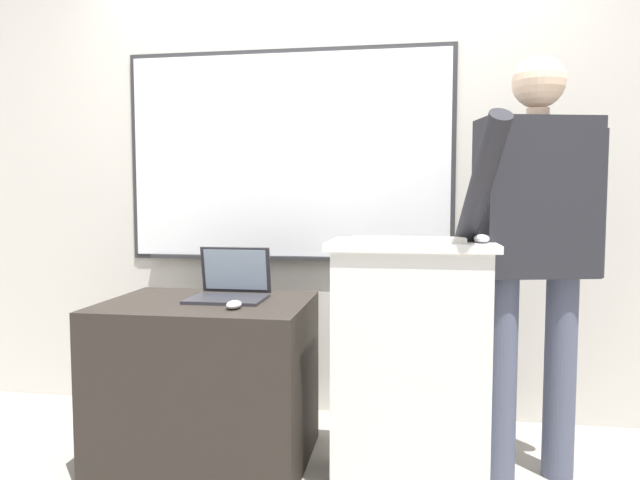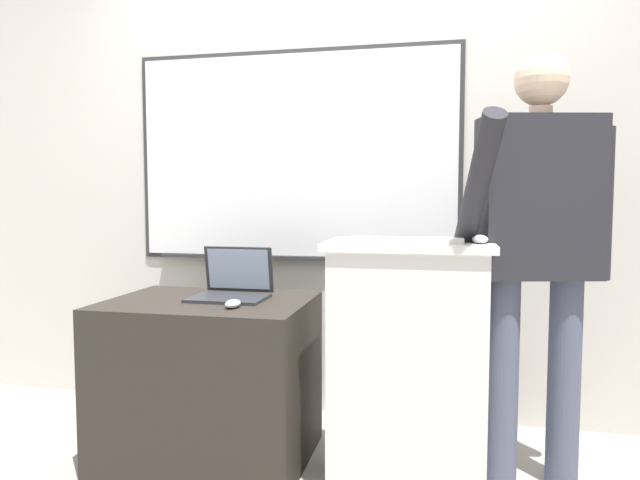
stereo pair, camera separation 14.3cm
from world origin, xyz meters
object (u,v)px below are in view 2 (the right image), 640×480
object	(u,v)px
person_presenter	(537,236)
wireless_keyboard	(405,240)
computer_mouse_by_laptop	(233,304)
laptop	(233,284)
computer_mouse_by_keyboard	(480,239)
lectern_podium	(408,365)
side_desk	(210,379)

from	to	relation	value
person_presenter	wireless_keyboard	distance (m)	0.55
wireless_keyboard	computer_mouse_by_laptop	distance (m)	0.76
laptop	computer_mouse_by_keyboard	world-z (taller)	computer_mouse_by_keyboard
computer_mouse_by_keyboard	lectern_podium	bearing A→B (deg)	170.59
lectern_podium	computer_mouse_by_laptop	xyz separation A→B (m)	(-0.72, -0.08, 0.24)
computer_mouse_by_laptop	side_desk	bearing A→B (deg)	139.03
computer_mouse_by_keyboard	side_desk	bearing A→B (deg)	174.51
wireless_keyboard	side_desk	bearing A→B (deg)	172.36
side_desk	person_presenter	xyz separation A→B (m)	(1.40, 0.06, 0.67)
computer_mouse_by_laptop	person_presenter	bearing A→B (deg)	9.67
laptop	computer_mouse_by_keyboard	bearing A→B (deg)	-10.48
lectern_podium	computer_mouse_by_keyboard	xyz separation A→B (m)	(0.27, -0.05, 0.52)
computer_mouse_by_keyboard	person_presenter	bearing A→B (deg)	36.17
lectern_podium	side_desk	xyz separation A→B (m)	(-0.89, 0.07, -0.14)
person_presenter	computer_mouse_by_keyboard	world-z (taller)	person_presenter
laptop	wireless_keyboard	distance (m)	0.86
computer_mouse_by_keyboard	computer_mouse_by_laptop	bearing A→B (deg)	-177.80
person_presenter	computer_mouse_by_laptop	world-z (taller)	person_presenter
laptop	wireless_keyboard	world-z (taller)	wireless_keyboard
person_presenter	side_desk	bearing A→B (deg)	169.32
side_desk	computer_mouse_by_keyboard	xyz separation A→B (m)	(1.17, -0.11, 0.66)
wireless_keyboard	computer_mouse_by_keyboard	xyz separation A→B (m)	(0.28, 0.01, 0.01)
person_presenter	computer_mouse_by_laptop	bearing A→B (deg)	176.58
lectern_podium	person_presenter	bearing A→B (deg)	13.94
person_presenter	lectern_podium	bearing A→B (deg)	-179.15
person_presenter	wireless_keyboard	xyz separation A→B (m)	(-0.52, -0.18, -0.01)
computer_mouse_by_keyboard	wireless_keyboard	bearing A→B (deg)	-178.71
side_desk	computer_mouse_by_keyboard	size ratio (longest dim) A/B	9.00
person_presenter	computer_mouse_by_keyboard	xyz separation A→B (m)	(-0.23, -0.17, -0.01)
side_desk	computer_mouse_by_laptop	distance (m)	0.45
lectern_podium	side_desk	world-z (taller)	lectern_podium
person_presenter	computer_mouse_by_keyboard	size ratio (longest dim) A/B	17.66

